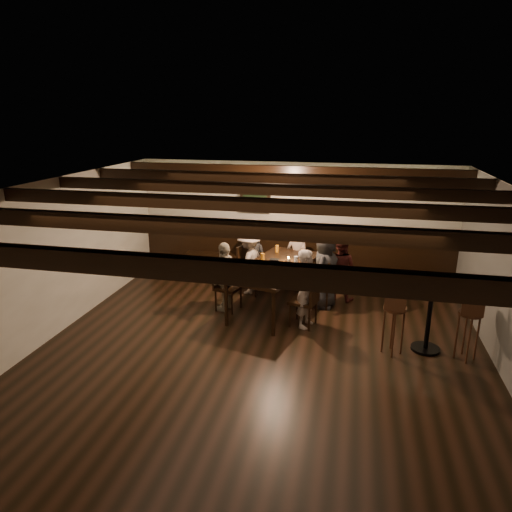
% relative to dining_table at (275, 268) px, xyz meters
% --- Properties ---
extents(room, '(7.00, 7.00, 7.00)m').
position_rel_dining_table_xyz_m(room, '(-0.21, 0.46, 0.34)').
color(room, black).
rests_on(room, ground).
extents(dining_table, '(1.45, 2.31, 0.80)m').
position_rel_dining_table_xyz_m(dining_table, '(0.00, 0.00, 0.00)').
color(dining_table, black).
rests_on(dining_table, floor).
extents(chair_left_near, '(0.52, 0.52, 0.94)m').
position_rel_dining_table_xyz_m(chair_left_near, '(-0.59, 0.61, -0.45)').
color(chair_left_near, black).
rests_on(chair_left_near, floor).
extents(chair_left_far, '(0.48, 0.48, 0.88)m').
position_rel_dining_table_xyz_m(chair_left_far, '(-0.81, -0.26, -0.47)').
color(chair_left_far, black).
rests_on(chair_left_far, floor).
extents(chair_right_near, '(0.49, 0.49, 0.89)m').
position_rel_dining_table_xyz_m(chair_right_near, '(0.81, 0.26, -0.47)').
color(chair_right_near, black).
rests_on(chair_right_near, floor).
extents(chair_right_far, '(0.49, 0.49, 0.89)m').
position_rel_dining_table_xyz_m(chair_right_far, '(0.59, -0.61, -0.46)').
color(chair_right_far, black).
rests_on(chair_right_far, floor).
extents(person_bench_left, '(0.65, 0.51, 1.19)m').
position_rel_dining_table_xyz_m(person_bench_left, '(-0.66, 1.09, -0.14)').
color(person_bench_left, '#262628').
rests_on(person_bench_left, floor).
extents(person_bench_centre, '(0.51, 0.40, 1.24)m').
position_rel_dining_table_xyz_m(person_bench_centre, '(0.25, 1.02, -0.12)').
color(person_bench_centre, gray).
rests_on(person_bench_centre, floor).
extents(person_bench_right, '(0.67, 0.58, 1.20)m').
position_rel_dining_table_xyz_m(person_bench_right, '(1.09, 0.66, -0.14)').
color(person_bench_right, '#551F1D').
rests_on(person_bench_right, floor).
extents(person_left_near, '(0.63, 0.88, 1.23)m').
position_rel_dining_table_xyz_m(person_left_near, '(-0.62, 0.62, -0.13)').
color(person_left_near, '#A19188').
rests_on(person_left_near, floor).
extents(person_left_far, '(0.47, 0.77, 1.23)m').
position_rel_dining_table_xyz_m(person_left_far, '(-0.84, -0.26, -0.12)').
color(person_left_far, '#A09780').
rests_on(person_left_far, floor).
extents(person_right_near, '(0.59, 0.76, 1.38)m').
position_rel_dining_table_xyz_m(person_right_near, '(0.84, 0.26, -0.05)').
color(person_right_near, '#28292B').
rests_on(person_right_near, floor).
extents(person_right_far, '(0.41, 0.53, 1.30)m').
position_rel_dining_table_xyz_m(person_right_far, '(0.62, -0.62, -0.09)').
color(person_right_far, '#A29389').
rests_on(person_right_far, floor).
extents(pint_a, '(0.07, 0.07, 0.14)m').
position_rel_dining_table_xyz_m(pint_a, '(-0.10, 0.75, 0.14)').
color(pint_a, '#BF7219').
rests_on(pint_a, dining_table).
extents(pint_b, '(0.07, 0.07, 0.14)m').
position_rel_dining_table_xyz_m(pint_b, '(0.40, 0.57, 0.14)').
color(pint_b, '#BF7219').
rests_on(pint_b, dining_table).
extents(pint_c, '(0.07, 0.07, 0.14)m').
position_rel_dining_table_xyz_m(pint_c, '(-0.27, 0.17, 0.14)').
color(pint_c, '#BF7219').
rests_on(pint_c, dining_table).
extents(pint_d, '(0.07, 0.07, 0.14)m').
position_rel_dining_table_xyz_m(pint_d, '(0.34, 0.12, 0.14)').
color(pint_d, silver).
rests_on(pint_d, dining_table).
extents(pint_e, '(0.07, 0.07, 0.14)m').
position_rel_dining_table_xyz_m(pint_e, '(-0.32, -0.38, 0.14)').
color(pint_e, '#BF7219').
rests_on(pint_e, dining_table).
extents(pint_f, '(0.07, 0.07, 0.14)m').
position_rel_dining_table_xyz_m(pint_f, '(0.06, -0.58, 0.14)').
color(pint_f, silver).
rests_on(pint_f, dining_table).
extents(pint_g, '(0.07, 0.07, 0.14)m').
position_rel_dining_table_xyz_m(pint_g, '(-0.14, -0.79, 0.14)').
color(pint_g, '#BF7219').
rests_on(pint_g, dining_table).
extents(plate_near, '(0.24, 0.24, 0.01)m').
position_rel_dining_table_xyz_m(plate_near, '(-0.31, -0.64, 0.07)').
color(plate_near, white).
rests_on(plate_near, dining_table).
extents(plate_far, '(0.24, 0.24, 0.01)m').
position_rel_dining_table_xyz_m(plate_far, '(0.10, -0.33, 0.07)').
color(plate_far, white).
rests_on(plate_far, dining_table).
extents(condiment_caddy, '(0.15, 0.10, 0.12)m').
position_rel_dining_table_xyz_m(condiment_caddy, '(-0.01, -0.05, 0.13)').
color(condiment_caddy, black).
rests_on(condiment_caddy, dining_table).
extents(candle, '(0.05, 0.05, 0.05)m').
position_rel_dining_table_xyz_m(candle, '(0.19, 0.26, 0.09)').
color(candle, beige).
rests_on(candle, dining_table).
extents(high_top_table, '(0.57, 0.57, 1.01)m').
position_rel_dining_table_xyz_m(high_top_table, '(2.43, -1.04, -0.07)').
color(high_top_table, black).
rests_on(high_top_table, floor).
extents(bar_stool_left, '(0.33, 0.35, 1.02)m').
position_rel_dining_table_xyz_m(bar_stool_left, '(1.93, -1.25, -0.36)').
color(bar_stool_left, '#3B2012').
rests_on(bar_stool_left, floor).
extents(bar_stool_right, '(0.32, 0.34, 1.02)m').
position_rel_dining_table_xyz_m(bar_stool_right, '(2.93, -1.20, -0.36)').
color(bar_stool_right, '#3B2012').
rests_on(bar_stool_right, floor).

